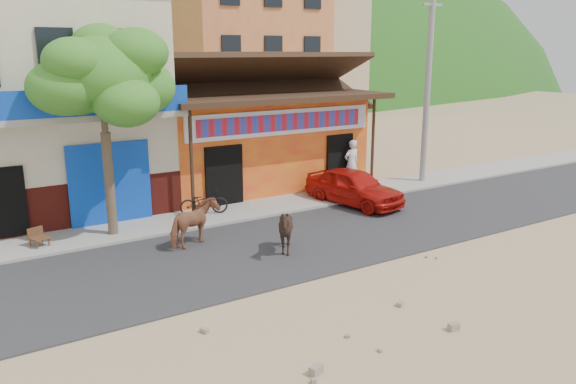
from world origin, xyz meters
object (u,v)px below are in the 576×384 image
(utility_pole, at_px, (428,83))
(red_car, at_px, (354,187))
(tree, at_px, (105,132))
(cow_dark, at_px, (286,230))
(pedestrian, at_px, (351,163))
(scooter, at_px, (204,202))
(cow_tan, at_px, (194,223))
(cafe_chair_right, at_px, (38,230))

(utility_pole, bearing_deg, red_car, -165.29)
(tree, distance_m, cow_dark, 5.84)
(utility_pole, relative_size, pedestrian, 4.28)
(cow_dark, xyz_separation_m, pedestrian, (6.02, 4.82, 0.37))
(utility_pole, bearing_deg, tree, -179.10)
(tree, bearing_deg, scooter, 7.97)
(cow_tan, relative_size, pedestrian, 0.82)
(tree, xyz_separation_m, scooter, (3.10, 0.43, -2.59))
(tree, relative_size, red_car, 1.59)
(pedestrian, distance_m, cafe_chair_right, 11.67)
(cow_tan, bearing_deg, red_car, -106.00)
(tree, xyz_separation_m, cow_dark, (3.58, -3.92, -2.43))
(cow_dark, height_order, scooter, cow_dark)
(scooter, bearing_deg, cafe_chair_right, 112.28)
(cow_dark, height_order, red_car, cow_dark)
(cow_tan, xyz_separation_m, cow_dark, (1.85, -1.86, -0.00))
(cow_tan, distance_m, cow_dark, 2.63)
(cow_dark, height_order, pedestrian, pedestrian)
(utility_pole, bearing_deg, cow_tan, -168.49)
(pedestrian, bearing_deg, cafe_chair_right, 1.41)
(red_car, relative_size, pedestrian, 2.02)
(cow_tan, bearing_deg, tree, 14.78)
(tree, height_order, red_car, tree)
(utility_pole, xyz_separation_m, cow_dark, (-9.22, -4.12, -3.43))
(tree, bearing_deg, cow_tan, -49.99)
(tree, xyz_separation_m, cafe_chair_right, (-2.03, -0.02, -2.53))
(red_car, distance_m, cafe_chair_right, 10.30)
(scooter, height_order, cafe_chair_right, cafe_chair_right)
(red_car, xyz_separation_m, scooter, (-5.13, 1.43, -0.15))
(tree, xyz_separation_m, utility_pole, (12.80, 0.20, 1.00))
(utility_pole, height_order, cow_tan, utility_pole)
(utility_pole, relative_size, red_car, 2.11)
(cow_dark, bearing_deg, pedestrian, 113.88)
(tree, distance_m, utility_pole, 12.84)
(tree, distance_m, pedestrian, 9.86)
(cafe_chair_right, bearing_deg, scooter, -14.84)
(scooter, xyz_separation_m, pedestrian, (6.50, 0.47, 0.52))
(red_car, bearing_deg, scooter, 154.02)
(cow_dark, bearing_deg, scooter, 171.52)
(pedestrian, bearing_deg, red_car, 51.03)
(red_car, xyz_separation_m, cafe_chair_right, (-10.25, 0.98, -0.09))
(tree, distance_m, cow_tan, 3.62)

